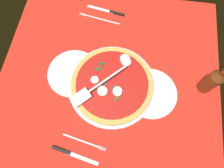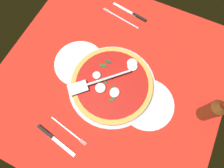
% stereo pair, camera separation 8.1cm
% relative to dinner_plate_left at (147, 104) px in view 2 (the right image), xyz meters
% --- Properties ---
extents(ground_plane, '(0.99, 0.99, 0.01)m').
position_rel_dinner_plate_left_xyz_m(ground_plane, '(0.19, -0.04, -0.01)').
color(ground_plane, red).
extents(pizza_pan, '(0.39, 0.39, 0.01)m').
position_rel_dinner_plate_left_xyz_m(pizza_pan, '(0.17, -0.01, 0.00)').
color(pizza_pan, '#B4ADC3').
rests_on(pizza_pan, ground_plane).
extents(dinner_plate_left, '(0.23, 0.23, 0.01)m').
position_rel_dinner_plate_left_xyz_m(dinner_plate_left, '(0.00, 0.00, 0.00)').
color(dinner_plate_left, silver).
rests_on(dinner_plate_left, ground_plane).
extents(dinner_plate_right, '(0.23, 0.23, 0.01)m').
position_rel_dinner_plate_left_xyz_m(dinner_plate_right, '(0.36, -0.05, 0.00)').
color(dinner_plate_right, white).
rests_on(dinner_plate_right, ground_plane).
extents(pizza, '(0.36, 0.36, 0.03)m').
position_rel_dinner_plate_left_xyz_m(pizza, '(0.17, -0.01, 0.02)').
color(pizza, gold).
rests_on(pizza, pizza_pan).
extents(pizza_server, '(0.22, 0.22, 0.01)m').
position_rel_dinner_plate_left_xyz_m(pizza_server, '(0.23, 0.01, 0.05)').
color(pizza_server, silver).
rests_on(pizza_server, pizza).
extents(place_setting_near, '(0.23, 0.16, 0.01)m').
position_rel_dinner_plate_left_xyz_m(place_setting_near, '(0.27, -0.38, -0.00)').
color(place_setting_near, white).
rests_on(place_setting_near, ground_plane).
extents(place_setting_far, '(0.22, 0.16, 0.01)m').
position_rel_dinner_plate_left_xyz_m(place_setting_far, '(0.27, 0.27, -0.00)').
color(place_setting_far, white).
rests_on(place_setting_far, ground_plane).
extents(beer_bottle, '(0.06, 0.06, 0.23)m').
position_rel_dinner_plate_left_xyz_m(beer_bottle, '(-0.23, -0.06, 0.08)').
color(beer_bottle, '#5C2D13').
rests_on(beer_bottle, ground_plane).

